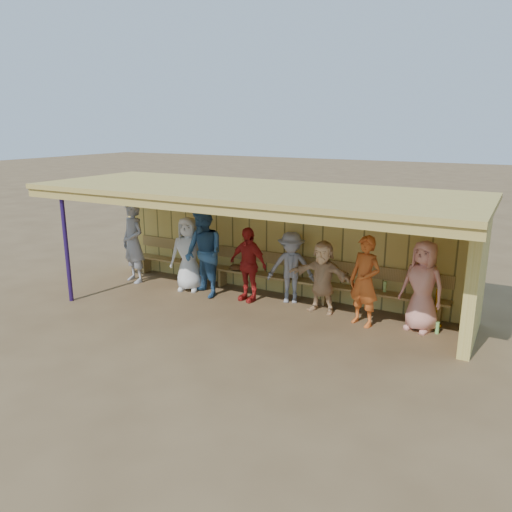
{
  "coord_description": "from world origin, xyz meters",
  "views": [
    {
      "loc": [
        4.8,
        -8.42,
        3.69
      ],
      "look_at": [
        0.0,
        0.35,
        1.05
      ],
      "focal_mm": 35.0,
      "sensor_mm": 36.0,
      "label": 1
    }
  ],
  "objects_px": {
    "player_g": "(365,281)",
    "player_d": "(248,264)",
    "player_a": "(133,242)",
    "bench": "(272,271)",
    "player_c": "(204,253)",
    "player_b": "(188,254)",
    "player_h": "(423,286)",
    "player_e": "(291,268)",
    "player_f": "(322,277)"
  },
  "relations": [
    {
      "from": "player_d",
      "to": "player_h",
      "type": "bearing_deg",
      "value": 11.35
    },
    {
      "from": "player_c",
      "to": "player_d",
      "type": "xyz_separation_m",
      "value": [
        0.98,
        0.22,
        -0.17
      ]
    },
    {
      "from": "bench",
      "to": "player_h",
      "type": "bearing_deg",
      "value": -8.92
    },
    {
      "from": "player_a",
      "to": "player_e",
      "type": "xyz_separation_m",
      "value": [
        3.92,
        0.48,
        -0.2
      ]
    },
    {
      "from": "player_b",
      "to": "bench",
      "type": "height_order",
      "value": "player_b"
    },
    {
      "from": "player_c",
      "to": "player_f",
      "type": "distance_m",
      "value": 2.67
    },
    {
      "from": "player_g",
      "to": "player_h",
      "type": "distance_m",
      "value": 1.03
    },
    {
      "from": "player_h",
      "to": "player_d",
      "type": "bearing_deg",
      "value": -160.62
    },
    {
      "from": "player_a",
      "to": "player_d",
      "type": "xyz_separation_m",
      "value": [
        3.05,
        0.16,
        -0.17
      ]
    },
    {
      "from": "player_f",
      "to": "player_a",
      "type": "bearing_deg",
      "value": -173.99
    },
    {
      "from": "player_b",
      "to": "bench",
      "type": "bearing_deg",
      "value": 4.7
    },
    {
      "from": "player_e",
      "to": "player_g",
      "type": "relative_size",
      "value": 0.89
    },
    {
      "from": "player_c",
      "to": "player_g",
      "type": "bearing_deg",
      "value": 24.14
    },
    {
      "from": "player_e",
      "to": "player_h",
      "type": "height_order",
      "value": "player_h"
    },
    {
      "from": "player_a",
      "to": "bench",
      "type": "height_order",
      "value": "player_a"
    },
    {
      "from": "player_b",
      "to": "bench",
      "type": "xyz_separation_m",
      "value": [
        1.8,
        0.68,
        -0.32
      ]
    },
    {
      "from": "player_e",
      "to": "player_f",
      "type": "xyz_separation_m",
      "value": [
        0.79,
        -0.21,
        -0.03
      ]
    },
    {
      "from": "player_c",
      "to": "player_g",
      "type": "height_order",
      "value": "player_c"
    },
    {
      "from": "player_b",
      "to": "player_c",
      "type": "height_order",
      "value": "player_c"
    },
    {
      "from": "player_a",
      "to": "player_c",
      "type": "xyz_separation_m",
      "value": [
        2.08,
        -0.07,
        0.01
      ]
    },
    {
      "from": "player_b",
      "to": "player_g",
      "type": "relative_size",
      "value": 0.98
    },
    {
      "from": "player_a",
      "to": "player_h",
      "type": "height_order",
      "value": "player_a"
    },
    {
      "from": "player_b",
      "to": "player_c",
      "type": "bearing_deg",
      "value": -34.13
    },
    {
      "from": "player_c",
      "to": "bench",
      "type": "relative_size",
      "value": 0.26
    },
    {
      "from": "player_a",
      "to": "player_b",
      "type": "relative_size",
      "value": 1.14
    },
    {
      "from": "player_e",
      "to": "player_f",
      "type": "height_order",
      "value": "player_e"
    },
    {
      "from": "player_c",
      "to": "player_e",
      "type": "xyz_separation_m",
      "value": [
        1.84,
        0.55,
        -0.21
      ]
    },
    {
      "from": "bench",
      "to": "player_c",
      "type": "bearing_deg",
      "value": -145.46
    },
    {
      "from": "player_a",
      "to": "player_d",
      "type": "distance_m",
      "value": 3.06
    },
    {
      "from": "player_h",
      "to": "bench",
      "type": "bearing_deg",
      "value": -171.37
    },
    {
      "from": "player_c",
      "to": "bench",
      "type": "xyz_separation_m",
      "value": [
        1.25,
        0.86,
        -0.45
      ]
    },
    {
      "from": "player_c",
      "to": "player_e",
      "type": "height_order",
      "value": "player_c"
    },
    {
      "from": "player_b",
      "to": "player_h",
      "type": "relative_size",
      "value": 1.0
    },
    {
      "from": "player_c",
      "to": "player_f",
      "type": "bearing_deg",
      "value": 30.38
    },
    {
      "from": "player_c",
      "to": "player_g",
      "type": "xyz_separation_m",
      "value": [
        3.57,
        0.07,
        -0.11
      ]
    },
    {
      "from": "player_a",
      "to": "bench",
      "type": "relative_size",
      "value": 0.26
    },
    {
      "from": "player_a",
      "to": "player_c",
      "type": "height_order",
      "value": "player_c"
    },
    {
      "from": "player_c",
      "to": "player_b",
      "type": "bearing_deg",
      "value": -175.12
    },
    {
      "from": "player_d",
      "to": "player_h",
      "type": "xyz_separation_m",
      "value": [
        3.59,
        0.11,
        0.04
      ]
    },
    {
      "from": "player_f",
      "to": "player_h",
      "type": "bearing_deg",
      "value": 2.64
    },
    {
      "from": "player_a",
      "to": "player_g",
      "type": "bearing_deg",
      "value": 16.53
    },
    {
      "from": "player_b",
      "to": "player_d",
      "type": "distance_m",
      "value": 1.53
    },
    {
      "from": "player_f",
      "to": "bench",
      "type": "xyz_separation_m",
      "value": [
        -1.39,
        0.52,
        -0.21
      ]
    },
    {
      "from": "player_e",
      "to": "bench",
      "type": "height_order",
      "value": "player_e"
    },
    {
      "from": "player_g",
      "to": "player_d",
      "type": "bearing_deg",
      "value": -164.28
    },
    {
      "from": "player_g",
      "to": "player_f",
      "type": "bearing_deg",
      "value": -176.94
    },
    {
      "from": "player_a",
      "to": "player_b",
      "type": "distance_m",
      "value": 1.53
    },
    {
      "from": "player_b",
      "to": "player_h",
      "type": "bearing_deg",
      "value": -14.21
    },
    {
      "from": "player_b",
      "to": "player_e",
      "type": "height_order",
      "value": "player_b"
    },
    {
      "from": "player_d",
      "to": "bench",
      "type": "xyz_separation_m",
      "value": [
        0.27,
        0.64,
        -0.28
      ]
    }
  ]
}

